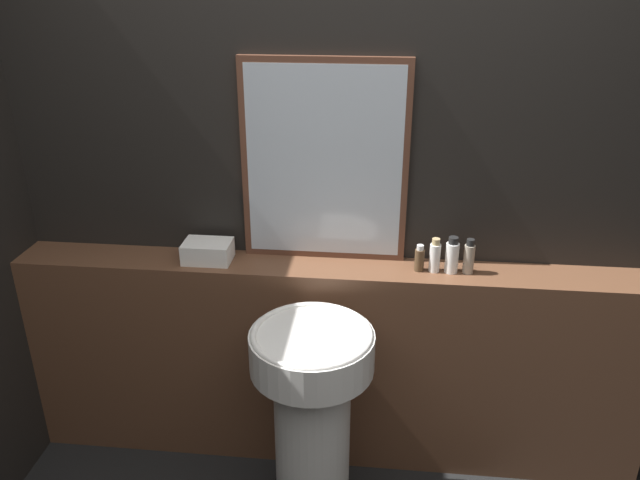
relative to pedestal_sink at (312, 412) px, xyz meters
name	(u,v)px	position (x,y,z in m)	size (l,w,h in m)	color
wall_back	(337,182)	(0.04, 0.53, 0.73)	(8.00, 0.06, 2.50)	black
vanity_counter	(332,363)	(0.04, 0.39, -0.05)	(2.63, 0.22, 0.94)	brown
pedestal_sink	(312,412)	(0.00, 0.00, 0.00)	(0.45, 0.45, 0.87)	white
mirror	(324,163)	(0.00, 0.48, 0.82)	(0.66, 0.03, 0.81)	#563323
towel_stack	(208,251)	(-0.47, 0.39, 0.46)	(0.19, 0.14, 0.08)	white
shampoo_bottle	(419,259)	(0.38, 0.39, 0.47)	(0.04, 0.04, 0.11)	#4C3823
conditioner_bottle	(435,256)	(0.44, 0.39, 0.48)	(0.04, 0.04, 0.14)	white
lotion_bottle	(452,256)	(0.51, 0.39, 0.49)	(0.05, 0.05, 0.15)	white
body_wash_bottle	(469,257)	(0.57, 0.39, 0.49)	(0.04, 0.04, 0.14)	gray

